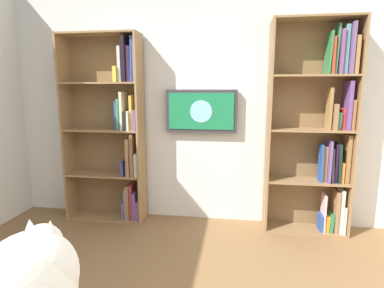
% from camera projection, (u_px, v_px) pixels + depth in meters
% --- Properties ---
extents(wall_back, '(4.52, 0.06, 2.70)m').
position_uv_depth(wall_back, '(204.00, 102.00, 3.36)').
color(wall_back, silver).
rests_on(wall_back, ground).
extents(bookshelf_left, '(0.84, 0.28, 2.17)m').
position_uv_depth(bookshelf_left, '(321.00, 130.00, 3.06)').
color(bookshelf_left, '#937047').
rests_on(bookshelf_left, ground).
extents(bookshelf_right, '(0.89, 0.28, 2.08)m').
position_uv_depth(bookshelf_right, '(115.00, 131.00, 3.40)').
color(bookshelf_right, '#937047').
rests_on(bookshelf_right, ground).
extents(wall_mounted_tv, '(0.78, 0.07, 0.46)m').
position_uv_depth(wall_mounted_tv, '(201.00, 111.00, 3.29)').
color(wall_mounted_tv, '#333338').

